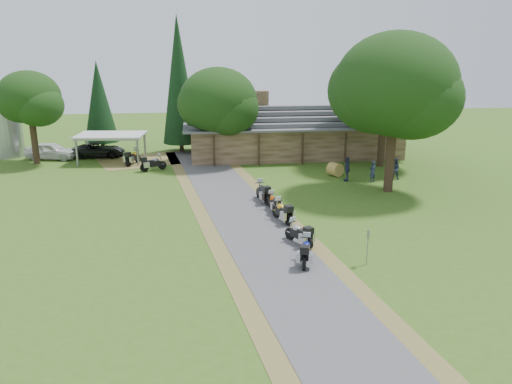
{
  "coord_description": "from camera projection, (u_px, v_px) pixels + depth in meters",
  "views": [
    {
      "loc": [
        -3.56,
        -24.08,
        10.1
      ],
      "look_at": [
        0.03,
        5.34,
        1.6
      ],
      "focal_mm": 35.0,
      "sensor_mm": 36.0,
      "label": 1
    }
  ],
  "objects": [
    {
      "name": "oak_lodge_right",
      "position": [
        385.0,
        99.0,
        43.26
      ],
      "size": [
        8.4,
        8.4,
        11.93
      ],
      "primitive_type": null,
      "color": "black",
      "rests_on": "ground"
    },
    {
      "name": "lodge",
      "position": [
        293.0,
        130.0,
        49.1
      ],
      "size": [
        21.4,
        9.4,
        4.9
      ],
      "primitive_type": null,
      "color": "brown",
      "rests_on": "ground"
    },
    {
      "name": "motorcycle_row_e",
      "position": [
        263.0,
        191.0,
        34.13
      ],
      "size": [
        1.1,
        2.24,
        1.47
      ],
      "primitive_type": null,
      "rotation": [
        0.0,
        0.0,
        1.77
      ],
      "color": "black",
      "rests_on": "ground"
    },
    {
      "name": "person_a",
      "position": [
        373.0,
        170.0,
        39.22
      ],
      "size": [
        0.67,
        0.59,
        1.97
      ],
      "primitive_type": "imported",
      "rotation": [
        0.0,
        0.0,
        3.54
      ],
      "color": "#2D3551",
      "rests_on": "ground"
    },
    {
      "name": "motorcycle_row_d",
      "position": [
        274.0,
        202.0,
        32.06
      ],
      "size": [
        0.88,
        1.95,
        1.28
      ],
      "primitive_type": null,
      "rotation": [
        0.0,
        0.0,
        1.72
      ],
      "color": "#E14A03",
      "rests_on": "ground"
    },
    {
      "name": "oak_driveway",
      "position": [
        394.0,
        106.0,
        35.17
      ],
      "size": [
        8.56,
        8.56,
        12.52
      ],
      "primitive_type": null,
      "color": "black",
      "rests_on": "ground"
    },
    {
      "name": "oak_lodge_left",
      "position": [
        218.0,
        113.0,
        44.8
      ],
      "size": [
        6.98,
        6.98,
        9.15
      ],
      "primitive_type": null,
      "color": "black",
      "rests_on": "ground"
    },
    {
      "name": "motorcycle_row_c",
      "position": [
        282.0,
        211.0,
        30.15
      ],
      "size": [
        1.27,
        2.18,
        1.42
      ],
      "primitive_type": null,
      "rotation": [
        0.0,
        0.0,
        1.88
      ],
      "color": "gold",
      "rests_on": "ground"
    },
    {
      "name": "motorcycle_carport_b",
      "position": [
        153.0,
        162.0,
        42.93
      ],
      "size": [
        2.18,
        1.51,
        1.43
      ],
      "primitive_type": null,
      "rotation": [
        0.0,
        0.0,
        0.44
      ],
      "color": "slate",
      "rests_on": "ground"
    },
    {
      "name": "cedar_near",
      "position": [
        179.0,
        85.0,
        49.27
      ],
      "size": [
        3.6,
        3.6,
        13.46
      ],
      "primitive_type": "cone",
      "color": "black",
      "rests_on": "ground"
    },
    {
      "name": "carport",
      "position": [
        112.0,
        148.0,
        46.15
      ],
      "size": [
        6.37,
        4.56,
        2.61
      ],
      "primitive_type": null,
      "rotation": [
        0.0,
        0.0,
        -0.1
      ],
      "color": "silver",
      "rests_on": "ground"
    },
    {
      "name": "ground",
      "position": [
        268.0,
        249.0,
        26.18
      ],
      "size": [
        120.0,
        120.0,
        0.0
      ],
      "primitive_type": "plane",
      "color": "#385919",
      "rests_on": "ground"
    },
    {
      "name": "motorcycle_row_b",
      "position": [
        299.0,
        232.0,
        26.64
      ],
      "size": [
        1.48,
        2.07,
        1.36
      ],
      "primitive_type": null,
      "rotation": [
        0.0,
        0.0,
        2.04
      ],
      "color": "#9C9FA4",
      "rests_on": "ground"
    },
    {
      "name": "motorcycle_row_a",
      "position": [
        306.0,
        250.0,
        24.27
      ],
      "size": [
        1.21,
        2.13,
        1.38
      ],
      "primitive_type": null,
      "rotation": [
        0.0,
        0.0,
        1.28
      ],
      "color": "navy",
      "rests_on": "ground"
    },
    {
      "name": "driveway",
      "position": [
        250.0,
        224.0,
        29.94
      ],
      "size": [
        51.95,
        51.95,
        0.0
      ],
      "primitive_type": "plane",
      "rotation": [
        0.0,
        0.0,
        0.14
      ],
      "color": "#49494C",
      "rests_on": "ground"
    },
    {
      "name": "person_c",
      "position": [
        347.0,
        167.0,
        39.47
      ],
      "size": [
        0.56,
        0.71,
        2.26
      ],
      "primitive_type": "imported",
      "rotation": [
        0.0,
        0.0,
        4.55
      ],
      "color": "#2D3551",
      "rests_on": "ground"
    },
    {
      "name": "sign_post",
      "position": [
        367.0,
        247.0,
        24.04
      ],
      "size": [
        0.32,
        0.05,
        1.8
      ],
      "primitive_type": null,
      "color": "gray",
      "rests_on": "ground"
    },
    {
      "name": "person_b",
      "position": [
        395.0,
        167.0,
        40.05
      ],
      "size": [
        0.69,
        0.61,
        2.0
      ],
      "primitive_type": "imported",
      "rotation": [
        0.0,
        0.0,
        2.71
      ],
      "color": "#2D3551",
      "rests_on": "ground"
    },
    {
      "name": "hay_bale",
      "position": [
        335.0,
        169.0,
        41.17
      ],
      "size": [
        1.43,
        1.4,
        1.09
      ],
      "primitive_type": "cylinder",
      "rotation": [
        1.57,
        0.0,
        0.5
      ],
      "color": "olive",
      "rests_on": "ground"
    },
    {
      "name": "cedar_far",
      "position": [
        99.0,
        106.0,
        50.65
      ],
      "size": [
        3.44,
        3.44,
        9.07
      ],
      "primitive_type": "cone",
      "color": "black",
      "rests_on": "ground"
    },
    {
      "name": "oak_silo",
      "position": [
        31.0,
        110.0,
        44.39
      ],
      "size": [
        5.48,
        5.48,
        9.73
      ],
      "primitive_type": null,
      "color": "black",
      "rests_on": "ground"
    },
    {
      "name": "car_dark_suv",
      "position": [
        98.0,
        146.0,
        48.28
      ],
      "size": [
        2.41,
        5.45,
        2.07
      ],
      "primitive_type": "imported",
      "rotation": [
        0.0,
        0.0,
        1.55
      ],
      "color": "black",
      "rests_on": "ground"
    },
    {
      "name": "silo",
      "position": [
        4.0,
        124.0,
        47.94
      ],
      "size": [
        3.25,
        3.25,
        6.32
      ],
      "primitive_type": "cylinder",
      "rotation": [
        0.0,
        0.0,
        0.05
      ],
      "color": "gray",
      "rests_on": "ground"
    },
    {
      "name": "car_white_sedan",
      "position": [
        51.0,
        149.0,
        47.28
      ],
      "size": [
        3.84,
        6.54,
        2.04
      ],
      "primitive_type": "imported",
      "rotation": [
        0.0,
        0.0,
        1.35
      ],
      "color": "silver",
      "rests_on": "ground"
    },
    {
      "name": "motorcycle_carport_a",
      "position": [
        133.0,
        157.0,
        45.21
      ],
      "size": [
        1.51,
        2.23,
        1.46
      ],
      "primitive_type": null,
      "rotation": [
        0.0,
        0.0,
        1.15
      ],
      "color": "gold",
      "rests_on": "ground"
    }
  ]
}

